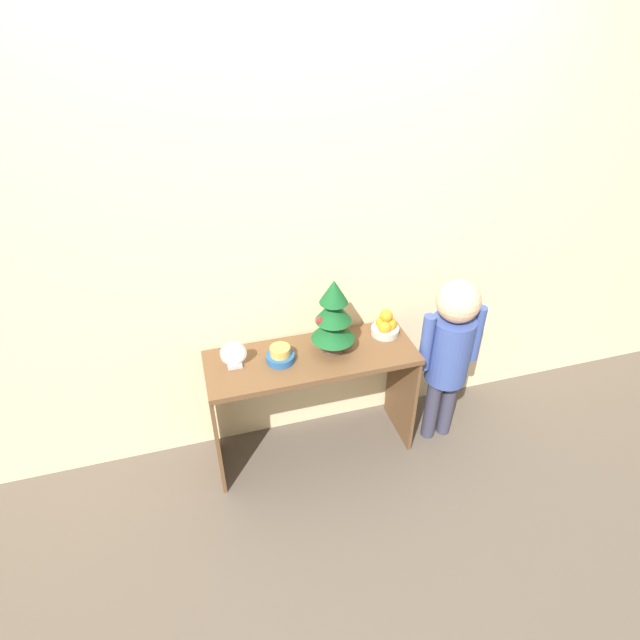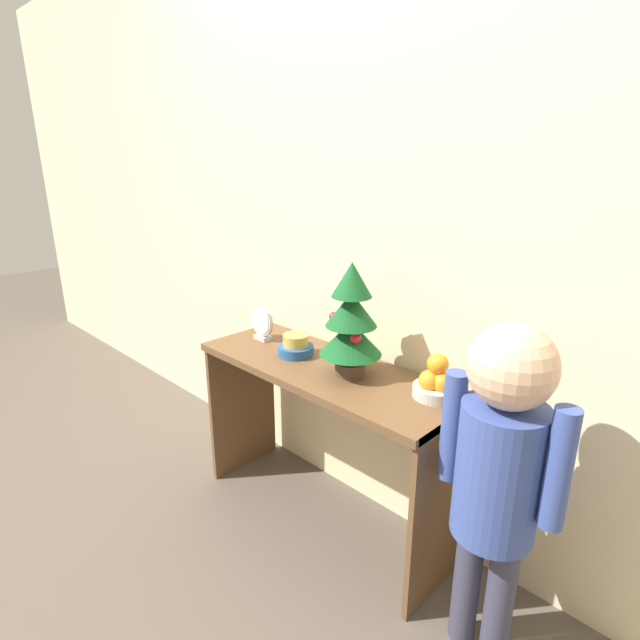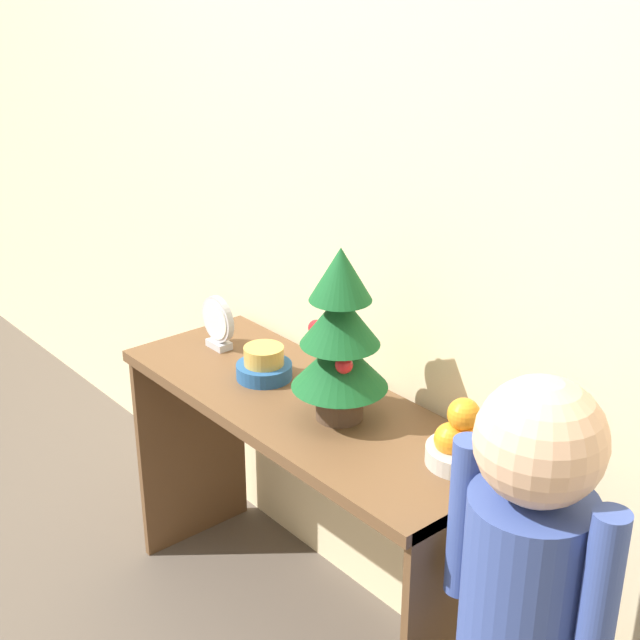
{
  "view_description": "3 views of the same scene",
  "coord_description": "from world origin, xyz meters",
  "px_view_note": "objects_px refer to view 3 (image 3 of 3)",
  "views": [
    {
      "loc": [
        -0.52,
        -1.77,
        2.27
      ],
      "look_at": [
        0.05,
        0.2,
        0.89
      ],
      "focal_mm": 28.0,
      "sensor_mm": 36.0,
      "label": 1
    },
    {
      "loc": [
        1.21,
        -1.06,
        1.44
      ],
      "look_at": [
        -0.02,
        0.19,
        0.86
      ],
      "focal_mm": 28.0,
      "sensor_mm": 36.0,
      "label": 2
    },
    {
      "loc": [
        1.5,
        -1.01,
        1.7
      ],
      "look_at": [
        0.04,
        0.21,
        0.91
      ],
      "focal_mm": 50.0,
      "sensor_mm": 36.0,
      "label": 3
    }
  ],
  "objects_px": {
    "singing_bowl": "(264,365)",
    "desk_clock": "(218,323)",
    "mini_tree": "(340,335)",
    "fruit_bowl": "(462,441)",
    "child_figure": "(526,574)"
  },
  "relations": [
    {
      "from": "singing_bowl",
      "to": "desk_clock",
      "type": "relative_size",
      "value": 0.96
    },
    {
      "from": "singing_bowl",
      "to": "desk_clock",
      "type": "bearing_deg",
      "value": 176.21
    },
    {
      "from": "desk_clock",
      "to": "child_figure",
      "type": "height_order",
      "value": "child_figure"
    },
    {
      "from": "mini_tree",
      "to": "fruit_bowl",
      "type": "bearing_deg",
      "value": 11.64
    },
    {
      "from": "desk_clock",
      "to": "fruit_bowl",
      "type": "bearing_deg",
      "value": 4.15
    },
    {
      "from": "fruit_bowl",
      "to": "desk_clock",
      "type": "height_order",
      "value": "fruit_bowl"
    },
    {
      "from": "singing_bowl",
      "to": "child_figure",
      "type": "height_order",
      "value": "child_figure"
    },
    {
      "from": "mini_tree",
      "to": "desk_clock",
      "type": "height_order",
      "value": "mini_tree"
    },
    {
      "from": "mini_tree",
      "to": "child_figure",
      "type": "relative_size",
      "value": 0.4
    },
    {
      "from": "fruit_bowl",
      "to": "singing_bowl",
      "type": "distance_m",
      "value": 0.61
    },
    {
      "from": "mini_tree",
      "to": "desk_clock",
      "type": "bearing_deg",
      "value": 179.38
    },
    {
      "from": "child_figure",
      "to": "fruit_bowl",
      "type": "bearing_deg",
      "value": 150.84
    },
    {
      "from": "desk_clock",
      "to": "child_figure",
      "type": "bearing_deg",
      "value": -5.64
    },
    {
      "from": "mini_tree",
      "to": "fruit_bowl",
      "type": "height_order",
      "value": "mini_tree"
    },
    {
      "from": "fruit_bowl",
      "to": "singing_bowl",
      "type": "bearing_deg",
      "value": -172.83
    }
  ]
}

